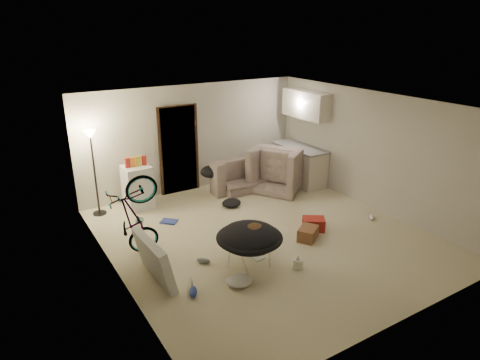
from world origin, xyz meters
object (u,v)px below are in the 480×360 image
armchair (281,172)px  bicycle (136,236)px  sofa (246,174)px  mini_fridge (138,187)px  drink_case_b (314,224)px  drink_case_a (308,234)px  saucer_chair (249,243)px  floor_lamp (92,155)px  kitchen_counter (299,165)px  tv_box (154,260)px  juicer (298,263)px

armchair → bicycle: (-4.11, -1.40, 0.02)m
sofa → mini_fridge: bearing=-0.9°
mini_fridge → drink_case_b: bearing=-49.6°
bicycle → mini_fridge: bearing=-13.0°
sofa → drink_case_a: bearing=81.1°
sofa → saucer_chair: (-1.99, -3.24, 0.16)m
mini_fridge → drink_case_b: (2.53, -2.83, -0.35)m
drink_case_b → floor_lamp: bearing=173.1°
kitchen_counter → armchair: (-0.62, -0.07, -0.05)m
kitchen_counter → tv_box: bearing=-153.8°
floor_lamp → saucer_chair: bearing=-65.7°
saucer_chair → juicer: size_ratio=4.65×
drink_case_a → saucer_chair: bearing=157.1°
mini_fridge → armchair: bearing=-11.8°
sofa → bicycle: bicycle is taller
armchair → tv_box: 4.69m
sofa → armchair: size_ratio=1.70×
armchair → mini_fridge: size_ratio=1.27×
floor_lamp → drink_case_b: size_ratio=4.35×
mini_fridge → drink_case_a: 3.79m
saucer_chair → juicer: bearing=-32.8°
tv_box → drink_case_b: (3.27, 0.05, -0.24)m
mini_fridge → tv_box: (-0.73, -2.88, -0.11)m
drink_case_a → kitchen_counter: bearing=21.8°
drink_case_b → armchair: bearing=103.3°
tv_box → kitchen_counter: bearing=24.1°
kitchen_counter → juicer: size_ratio=6.47×
floor_lamp → drink_case_b: (3.37, -2.93, -1.19)m
kitchen_counter → sofa: (-1.29, 0.45, -0.14)m
armchair → bicycle: bicycle is taller
bicycle → tv_box: bicycle is taller
saucer_chair → drink_case_b: 1.91m
juicer → drink_case_b: bearing=39.3°
drink_case_b → kitchen_counter: bearing=91.5°
sofa → juicer: (-1.32, -3.67, -0.20)m
tv_box → mini_fridge: bearing=73.6°
drink_case_b → sofa: bearing=120.5°
floor_lamp → drink_case_b: floor_lamp is taller
kitchen_counter → juicer: bearing=-129.0°
kitchen_counter → drink_case_a: 3.14m
armchair → drink_case_b: (-0.84, -2.21, -0.27)m
kitchen_counter → tv_box: (-4.73, -2.33, -0.08)m
saucer_chair → floor_lamp: bearing=114.3°
tv_box → drink_case_b: tv_box is taller
kitchen_counter → sofa: size_ratio=0.74×
saucer_chair → drink_case_b: (1.81, 0.51, -0.33)m
mini_fridge → tv_box: size_ratio=0.85×
sofa → floor_lamp: bearing=-2.0°
drink_case_b → juicer: 1.48m
bicycle → saucer_chair: 1.96m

